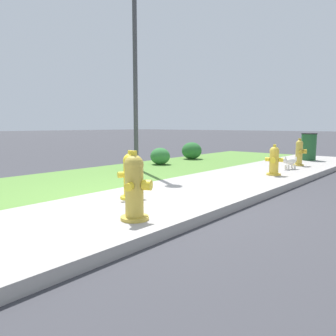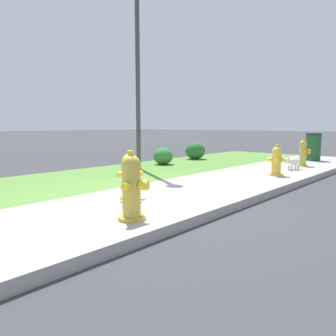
{
  "view_description": "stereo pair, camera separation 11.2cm",
  "coord_description": "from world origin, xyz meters",
  "px_view_note": "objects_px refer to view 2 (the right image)",
  "views": [
    {
      "loc": [
        -3.35,
        -3.23,
        1.1
      ],
      "look_at": [
        0.71,
        0.24,
        0.4
      ],
      "focal_mm": 35.0,
      "sensor_mm": 36.0,
      "label": 1
    },
    {
      "loc": [
        -3.28,
        -3.32,
        1.1
      ],
      "look_at": [
        0.71,
        0.24,
        0.4
      ],
      "focal_mm": 35.0,
      "sensor_mm": 36.0,
      "label": 2
    }
  ],
  "objects_px": {
    "street_lamp": "(137,24)",
    "trash_bin": "(313,147)",
    "fire_hydrant_mid_block": "(130,176)",
    "shrub_bush_far_verge": "(163,156)",
    "fire_hydrant_near_corner": "(276,161)",
    "fire_hydrant_at_driveway": "(132,187)",
    "small_white_dog": "(292,162)",
    "fire_hydrant_by_grass_verge": "(303,153)",
    "shrub_bush_mid_verge": "(195,151)"
  },
  "relations": [
    {
      "from": "fire_hydrant_at_driveway",
      "to": "fire_hydrant_mid_block",
      "type": "relative_size",
      "value": 1.11
    },
    {
      "from": "fire_hydrant_by_grass_verge",
      "to": "fire_hydrant_mid_block",
      "type": "relative_size",
      "value": 1.02
    },
    {
      "from": "fire_hydrant_by_grass_verge",
      "to": "trash_bin",
      "type": "xyz_separation_m",
      "value": [
        1.66,
        0.28,
        0.07
      ]
    },
    {
      "from": "fire_hydrant_mid_block",
      "to": "shrub_bush_mid_verge",
      "type": "bearing_deg",
      "value": -129.19
    },
    {
      "from": "fire_hydrant_mid_block",
      "to": "trash_bin",
      "type": "distance_m",
      "value": 7.36
    },
    {
      "from": "fire_hydrant_by_grass_verge",
      "to": "fire_hydrant_near_corner",
      "type": "relative_size",
      "value": 1.09
    },
    {
      "from": "shrub_bush_far_verge",
      "to": "shrub_bush_mid_verge",
      "type": "distance_m",
      "value": 1.78
    },
    {
      "from": "small_white_dog",
      "to": "shrub_bush_mid_verge",
      "type": "bearing_deg",
      "value": -73.55
    },
    {
      "from": "street_lamp",
      "to": "trash_bin",
      "type": "relative_size",
      "value": 6.38
    },
    {
      "from": "shrub_bush_mid_verge",
      "to": "trash_bin",
      "type": "bearing_deg",
      "value": -55.61
    },
    {
      "from": "small_white_dog",
      "to": "shrub_bush_far_verge",
      "type": "relative_size",
      "value": 0.79
    },
    {
      "from": "street_lamp",
      "to": "trash_bin",
      "type": "xyz_separation_m",
      "value": [
        4.92,
        -2.64,
        -3.09
      ]
    },
    {
      "from": "small_white_dog",
      "to": "street_lamp",
      "type": "distance_m",
      "value": 5.05
    },
    {
      "from": "fire_hydrant_near_corner",
      "to": "trash_bin",
      "type": "relative_size",
      "value": 0.8
    },
    {
      "from": "fire_hydrant_at_driveway",
      "to": "trash_bin",
      "type": "bearing_deg",
      "value": 159.44
    },
    {
      "from": "fire_hydrant_by_grass_verge",
      "to": "shrub_bush_far_verge",
      "type": "height_order",
      "value": "fire_hydrant_by_grass_verge"
    },
    {
      "from": "street_lamp",
      "to": "trash_bin",
      "type": "distance_m",
      "value": 6.38
    },
    {
      "from": "fire_hydrant_near_corner",
      "to": "trash_bin",
      "type": "xyz_separation_m",
      "value": [
        3.72,
        0.44,
        0.1
      ]
    },
    {
      "from": "fire_hydrant_by_grass_verge",
      "to": "shrub_bush_far_verge",
      "type": "distance_m",
      "value": 3.78
    },
    {
      "from": "shrub_bush_far_verge",
      "to": "shrub_bush_mid_verge",
      "type": "height_order",
      "value": "shrub_bush_mid_verge"
    },
    {
      "from": "fire_hydrant_near_corner",
      "to": "fire_hydrant_mid_block",
      "type": "relative_size",
      "value": 0.94
    },
    {
      "from": "fire_hydrant_by_grass_verge",
      "to": "fire_hydrant_mid_block",
      "type": "distance_m",
      "value": 5.72
    },
    {
      "from": "fire_hydrant_at_driveway",
      "to": "small_white_dog",
      "type": "height_order",
      "value": "fire_hydrant_at_driveway"
    },
    {
      "from": "fire_hydrant_mid_block",
      "to": "shrub_bush_mid_verge",
      "type": "height_order",
      "value": "fire_hydrant_mid_block"
    },
    {
      "from": "fire_hydrant_at_driveway",
      "to": "fire_hydrant_near_corner",
      "type": "relative_size",
      "value": 1.19
    },
    {
      "from": "street_lamp",
      "to": "shrub_bush_mid_verge",
      "type": "height_order",
      "value": "street_lamp"
    },
    {
      "from": "fire_hydrant_mid_block",
      "to": "shrub_bush_far_verge",
      "type": "distance_m",
      "value": 4.37
    },
    {
      "from": "fire_hydrant_near_corner",
      "to": "street_lamp",
      "type": "relative_size",
      "value": 0.13
    },
    {
      "from": "small_white_dog",
      "to": "fire_hydrant_at_driveway",
      "type": "bearing_deg",
      "value": 27.42
    },
    {
      "from": "trash_bin",
      "to": "small_white_dog",
      "type": "bearing_deg",
      "value": -172.23
    },
    {
      "from": "fire_hydrant_near_corner",
      "to": "shrub_bush_far_verge",
      "type": "relative_size",
      "value": 1.24
    },
    {
      "from": "small_white_dog",
      "to": "trash_bin",
      "type": "xyz_separation_m",
      "value": [
        2.55,
        0.35,
        0.22
      ]
    },
    {
      "from": "street_lamp",
      "to": "shrub_bush_far_verge",
      "type": "xyz_separation_m",
      "value": [
        1.09,
        0.17,
        -3.28
      ]
    },
    {
      "from": "small_white_dog",
      "to": "trash_bin",
      "type": "distance_m",
      "value": 2.59
    },
    {
      "from": "street_lamp",
      "to": "shrub_bush_far_verge",
      "type": "bearing_deg",
      "value": 8.83
    },
    {
      "from": "fire_hydrant_mid_block",
      "to": "shrub_bush_mid_verge",
      "type": "relative_size",
      "value": 1.13
    },
    {
      "from": "fire_hydrant_mid_block",
      "to": "fire_hydrant_near_corner",
      "type": "bearing_deg",
      "value": -167.46
    },
    {
      "from": "street_lamp",
      "to": "shrub_bush_far_verge",
      "type": "relative_size",
      "value": 9.85
    },
    {
      "from": "shrub_bush_far_verge",
      "to": "street_lamp",
      "type": "bearing_deg",
      "value": -171.17
    },
    {
      "from": "fire_hydrant_mid_block",
      "to": "fire_hydrant_at_driveway",
      "type": "bearing_deg",
      "value": 72.54
    },
    {
      "from": "fire_hydrant_mid_block",
      "to": "street_lamp",
      "type": "height_order",
      "value": "street_lamp"
    },
    {
      "from": "fire_hydrant_by_grass_verge",
      "to": "trash_bin",
      "type": "bearing_deg",
      "value": 154.36
    },
    {
      "from": "fire_hydrant_near_corner",
      "to": "shrub_bush_mid_verge",
      "type": "distance_m",
      "value": 3.84
    },
    {
      "from": "small_white_dog",
      "to": "trash_bin",
      "type": "height_order",
      "value": "trash_bin"
    },
    {
      "from": "fire_hydrant_by_grass_verge",
      "to": "small_white_dog",
      "type": "height_order",
      "value": "fire_hydrant_by_grass_verge"
    },
    {
      "from": "small_white_dog",
      "to": "shrub_bush_mid_verge",
      "type": "distance_m",
      "value": 3.4
    },
    {
      "from": "street_lamp",
      "to": "trash_bin",
      "type": "bearing_deg",
      "value": -28.22
    },
    {
      "from": "fire_hydrant_mid_block",
      "to": "street_lamp",
      "type": "xyz_separation_m",
      "value": [
        2.44,
        2.4,
        3.17
      ]
    },
    {
      "from": "trash_bin",
      "to": "shrub_bush_far_verge",
      "type": "xyz_separation_m",
      "value": [
        -3.83,
        2.81,
        -0.19
      ]
    },
    {
      "from": "fire_hydrant_mid_block",
      "to": "shrub_bush_mid_verge",
      "type": "xyz_separation_m",
      "value": [
        5.3,
        2.78,
        -0.08
      ]
    }
  ]
}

